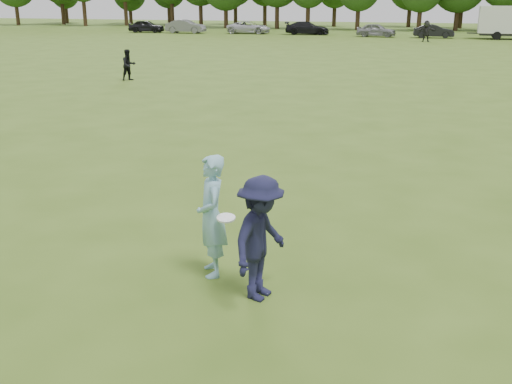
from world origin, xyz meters
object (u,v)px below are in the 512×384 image
at_px(car_b, 186,26).
at_px(car_d, 307,28).
at_px(defender, 261,239).
at_px(car_a, 146,26).
at_px(car_e, 376,30).
at_px(player_far_a, 129,65).
at_px(car_f, 434,31).
at_px(player_far_d, 426,31).
at_px(car_c, 249,27).
at_px(thrower, 212,216).

bearing_deg(car_b, car_d, -87.50).
xyz_separation_m(defender, car_b, (-27.11, 59.96, -0.11)).
bearing_deg(car_a, car_e, -95.61).
relative_size(car_b, car_e, 1.13).
xyz_separation_m(defender, car_e, (-4.93, 59.45, -0.17)).
bearing_deg(defender, car_d, 24.51).
relative_size(player_far_a, car_d, 0.31).
distance_m(car_b, car_d, 14.33).
bearing_deg(car_e, player_far_a, 173.83).
bearing_deg(car_b, car_f, -93.95).
xyz_separation_m(car_a, car_b, (5.14, -0.07, 0.04)).
xyz_separation_m(car_a, car_d, (19.42, 1.22, -0.01)).
bearing_deg(defender, car_a, 40.92).
bearing_deg(car_b, player_far_d, -106.24).
bearing_deg(car_c, car_a, 93.00).
bearing_deg(car_b, car_c, -83.19).
relative_size(player_far_d, car_a, 0.46).
height_order(car_d, car_f, car_d).
xyz_separation_m(player_far_d, car_c, (-20.09, 7.87, -0.28)).
distance_m(thrower, player_far_d, 52.84).
xyz_separation_m(player_far_d, car_d, (-13.22, 7.93, -0.26)).
distance_m(player_far_a, car_e, 40.21).
height_order(player_far_a, car_f, player_far_a).
xyz_separation_m(thrower, car_d, (-11.94, 60.75, -0.20)).
bearing_deg(car_d, car_e, -109.97).
bearing_deg(car_d, defender, -175.27).
height_order(car_a, car_e, car_a).
relative_size(player_far_a, car_f, 0.37).
bearing_deg(car_b, player_far_a, -163.07).
xyz_separation_m(player_far_a, car_a, (-19.37, 40.00, -0.04)).
bearing_deg(thrower, car_a, 178.89).
relative_size(car_c, car_d, 1.02).
bearing_deg(car_d, car_c, 83.37).
relative_size(car_a, car_b, 0.91).
bearing_deg(car_b, thrower, -158.89).
relative_size(player_far_a, car_e, 0.37).
bearing_deg(car_e, car_d, 82.37).
xyz_separation_m(player_far_d, car_f, (0.56, 6.01, -0.30)).
bearing_deg(thrower, player_far_a, -177.34).
distance_m(player_far_a, car_f, 41.67).
height_order(thrower, car_b, thrower).
height_order(defender, car_e, defender).
xyz_separation_m(car_e, car_f, (5.88, -0.11, -0.03)).
relative_size(defender, player_far_d, 0.89).
distance_m(thrower, car_c, 63.54).
distance_m(defender, car_a, 68.15).
relative_size(player_far_a, car_c, 0.30).
distance_m(car_c, car_d, 6.87).
bearing_deg(car_f, car_d, 78.50).
bearing_deg(car_a, player_far_a, -158.55).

